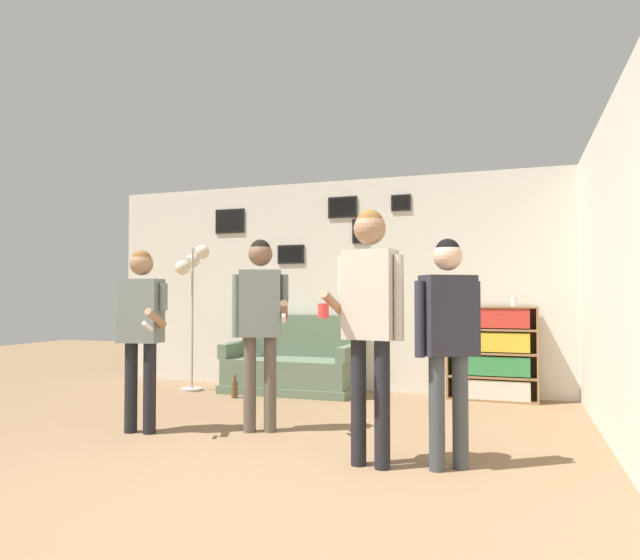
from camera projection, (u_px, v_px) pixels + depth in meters
ground_plane at (172, 518)px, 3.06m from camera, size 20.00×20.00×0.00m
wall_back at (369, 284)px, 7.28m from camera, size 7.31×0.08×2.70m
wall_right at (615, 276)px, 4.37m from camera, size 0.06×6.79×2.70m
couch at (292, 367)px, 7.15m from camera, size 1.64×0.80×0.95m
bookshelf at (492, 353)px, 6.56m from camera, size 1.01×0.30×1.08m
floor_lamp at (192, 278)px, 7.26m from camera, size 0.39×0.43×1.85m
person_player_foreground_left at (141, 321)px, 5.00m from camera, size 0.52×0.43×1.60m
person_player_foreground_center at (260, 313)px, 5.04m from camera, size 0.58×0.41×1.70m
person_watcher_holding_cup at (370, 305)px, 4.01m from camera, size 0.55×0.42×1.81m
person_spectator_near_bookshelf at (448, 329)px, 3.94m from camera, size 0.42×0.37×1.59m
bottle_on_floor at (235, 389)px, 6.69m from camera, size 0.08×0.08×0.27m
drinking_cup at (514, 302)px, 6.50m from camera, size 0.07×0.07×0.10m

